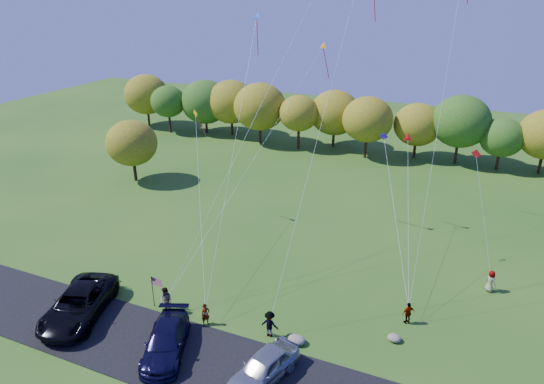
{
  "coord_description": "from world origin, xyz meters",
  "views": [
    {
      "loc": [
        12.49,
        -22.62,
        20.35
      ],
      "look_at": [
        0.04,
        6.0,
        7.02
      ],
      "focal_mm": 32.0,
      "sensor_mm": 36.0,
      "label": 1
    }
  ],
  "objects_px": {
    "flyer_c": "(270,324)",
    "park_bench": "(107,280)",
    "flyer_a": "(206,314)",
    "minivan_navy": "(166,341)",
    "flyer_b": "(166,301)",
    "minivan_dark": "(78,304)",
    "minivan_silver": "(264,367)",
    "flyer_e": "(491,281)",
    "flyer_d": "(408,313)",
    "trash_barrel": "(107,287)"
  },
  "relations": [
    {
      "from": "flyer_d",
      "to": "park_bench",
      "type": "relative_size",
      "value": 0.79
    },
    {
      "from": "flyer_c",
      "to": "flyer_d",
      "type": "xyz_separation_m",
      "value": [
        7.75,
        4.74,
        -0.11
      ]
    },
    {
      "from": "flyer_c",
      "to": "trash_barrel",
      "type": "xyz_separation_m",
      "value": [
        -12.66,
        -0.33,
        -0.48
      ]
    },
    {
      "from": "flyer_d",
      "to": "flyer_a",
      "type": "bearing_deg",
      "value": -19.22
    },
    {
      "from": "minivan_silver",
      "to": "flyer_e",
      "type": "distance_m",
      "value": 18.3
    },
    {
      "from": "flyer_d",
      "to": "minivan_dark",
      "type": "bearing_deg",
      "value": -21.46
    },
    {
      "from": "minivan_navy",
      "to": "flyer_c",
      "type": "xyz_separation_m",
      "value": [
        5.04,
        3.88,
        0.03
      ]
    },
    {
      "from": "park_bench",
      "to": "trash_barrel",
      "type": "height_order",
      "value": "park_bench"
    },
    {
      "from": "flyer_b",
      "to": "minivan_dark",
      "type": "bearing_deg",
      "value": -134.24
    },
    {
      "from": "flyer_a",
      "to": "flyer_b",
      "type": "xyz_separation_m",
      "value": [
        -3.04,
        0.0,
        0.19
      ]
    },
    {
      "from": "flyer_a",
      "to": "minivan_dark",
      "type": "bearing_deg",
      "value": 150.45
    },
    {
      "from": "minivan_navy",
      "to": "flyer_b",
      "type": "bearing_deg",
      "value": 102.52
    },
    {
      "from": "minivan_silver",
      "to": "flyer_e",
      "type": "relative_size",
      "value": 2.93
    },
    {
      "from": "flyer_c",
      "to": "flyer_d",
      "type": "height_order",
      "value": "flyer_c"
    },
    {
      "from": "flyer_b",
      "to": "flyer_e",
      "type": "distance_m",
      "value": 22.93
    },
    {
      "from": "minivan_navy",
      "to": "flyer_e",
      "type": "height_order",
      "value": "same"
    },
    {
      "from": "trash_barrel",
      "to": "flyer_a",
      "type": "bearing_deg",
      "value": -2.06
    },
    {
      "from": "flyer_b",
      "to": "trash_barrel",
      "type": "bearing_deg",
      "value": -165.59
    },
    {
      "from": "flyer_b",
      "to": "flyer_e",
      "type": "xyz_separation_m",
      "value": [
        19.89,
        11.4,
        -0.13
      ]
    },
    {
      "from": "minivan_navy",
      "to": "flyer_d",
      "type": "distance_m",
      "value": 15.43
    },
    {
      "from": "minivan_navy",
      "to": "flyer_b",
      "type": "relative_size",
      "value": 2.86
    },
    {
      "from": "minivan_dark",
      "to": "flyer_d",
      "type": "distance_m",
      "value": 21.64
    },
    {
      "from": "flyer_b",
      "to": "flyer_c",
      "type": "distance_m",
      "value": 7.33
    },
    {
      "from": "park_bench",
      "to": "trash_barrel",
      "type": "bearing_deg",
      "value": -67.3
    },
    {
      "from": "minivan_navy",
      "to": "flyer_a",
      "type": "distance_m",
      "value": 3.34
    },
    {
      "from": "flyer_a",
      "to": "flyer_c",
      "type": "xyz_separation_m",
      "value": [
        4.26,
        0.63,
        0.12
      ]
    },
    {
      "from": "minivan_dark",
      "to": "minivan_navy",
      "type": "xyz_separation_m",
      "value": [
        7.29,
        -0.56,
        -0.15
      ]
    },
    {
      "from": "minivan_silver",
      "to": "flyer_a",
      "type": "height_order",
      "value": "minivan_silver"
    },
    {
      "from": "flyer_b",
      "to": "park_bench",
      "type": "xyz_separation_m",
      "value": [
        -5.77,
        0.81,
        -0.37
      ]
    },
    {
      "from": "minivan_dark",
      "to": "flyer_e",
      "type": "xyz_separation_m",
      "value": [
        24.92,
        14.09,
        -0.18
      ]
    },
    {
      "from": "flyer_e",
      "to": "trash_barrel",
      "type": "distance_m",
      "value": 27.58
    },
    {
      "from": "flyer_b",
      "to": "flyer_c",
      "type": "bearing_deg",
      "value": 22.6
    },
    {
      "from": "minivan_navy",
      "to": "flyer_c",
      "type": "height_order",
      "value": "flyer_c"
    },
    {
      "from": "minivan_dark",
      "to": "flyer_c",
      "type": "bearing_deg",
      "value": -2.7
    },
    {
      "from": "flyer_e",
      "to": "park_bench",
      "type": "height_order",
      "value": "flyer_e"
    },
    {
      "from": "flyer_b",
      "to": "trash_barrel",
      "type": "height_order",
      "value": "flyer_b"
    },
    {
      "from": "flyer_c",
      "to": "flyer_b",
      "type": "bearing_deg",
      "value": 4.16
    },
    {
      "from": "minivan_silver",
      "to": "flyer_d",
      "type": "xyz_separation_m",
      "value": [
        6.56,
        8.28,
        -0.11
      ]
    },
    {
      "from": "flyer_c",
      "to": "flyer_e",
      "type": "relative_size",
      "value": 1.07
    },
    {
      "from": "minivan_dark",
      "to": "flyer_c",
      "type": "distance_m",
      "value": 12.77
    },
    {
      "from": "flyer_a",
      "to": "park_bench",
      "type": "relative_size",
      "value": 0.78
    },
    {
      "from": "minivan_dark",
      "to": "flyer_e",
      "type": "relative_size",
      "value": 4.11
    },
    {
      "from": "flyer_a",
      "to": "minivan_navy",
      "type": "bearing_deg",
      "value": -151.49
    },
    {
      "from": "flyer_c",
      "to": "flyer_e",
      "type": "distance_m",
      "value": 16.56
    },
    {
      "from": "flyer_c",
      "to": "flyer_d",
      "type": "bearing_deg",
      "value": -149.36
    },
    {
      "from": "minivan_dark",
      "to": "flyer_b",
      "type": "height_order",
      "value": "minivan_dark"
    },
    {
      "from": "flyer_b",
      "to": "flyer_d",
      "type": "distance_m",
      "value": 15.98
    },
    {
      "from": "flyer_c",
      "to": "park_bench",
      "type": "distance_m",
      "value": 13.08
    },
    {
      "from": "minivan_silver",
      "to": "flyer_a",
      "type": "relative_size",
      "value": 3.15
    },
    {
      "from": "flyer_d",
      "to": "flyer_c",
      "type": "bearing_deg",
      "value": -11.88
    }
  ]
}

